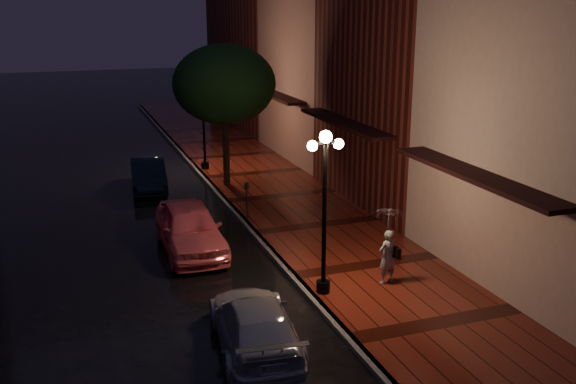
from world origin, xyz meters
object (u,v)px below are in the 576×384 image
object	(u,v)px
streetlamp_far	(203,116)
street_tree	(225,87)
navy_car	(148,174)
parking_meter	(247,197)
woman_with_umbrella	(388,234)
pink_car	(190,228)
silver_car	(255,324)
streetlamp_near	(325,203)

from	to	relation	value
streetlamp_far	street_tree	world-z (taller)	street_tree
navy_car	parking_meter	bearing A→B (deg)	-59.58
streetlamp_far	woman_with_umbrella	world-z (taller)	streetlamp_far
pink_car	streetlamp_far	bearing A→B (deg)	75.57
pink_car	silver_car	bearing A→B (deg)	-87.68
streetlamp_far	silver_car	world-z (taller)	streetlamp_far
pink_car	woman_with_umbrella	xyz separation A→B (m)	(4.46, -4.48, 0.80)
street_tree	streetlamp_far	bearing A→B (deg)	94.91
street_tree	parking_meter	world-z (taller)	street_tree
parking_meter	silver_car	bearing A→B (deg)	-122.44
pink_car	navy_car	bearing A→B (deg)	92.67
street_tree	woman_with_umbrella	xyz separation A→B (m)	(1.58, -11.03, -2.69)
street_tree	streetlamp_near	bearing A→B (deg)	-91.35
streetlamp_near	streetlamp_far	size ratio (longest dim) A/B	1.00
streetlamp_near	streetlamp_far	distance (m)	14.00
pink_car	parking_meter	size ratio (longest dim) A/B	3.33
streetlamp_near	parking_meter	bearing A→B (deg)	91.78
pink_car	silver_car	world-z (taller)	pink_car
streetlamp_near	woman_with_umbrella	bearing A→B (deg)	-1.29
streetlamp_near	navy_car	size ratio (longest dim) A/B	1.11
navy_car	parking_meter	distance (m)	6.17
streetlamp_near	silver_car	bearing A→B (deg)	-141.82
street_tree	parking_meter	xyz separation A→B (m)	(-0.46, -4.57, -3.29)
streetlamp_far	parking_meter	distance (m)	7.75
street_tree	navy_car	bearing A→B (deg)	162.29
navy_car	streetlamp_near	bearing A→B (deg)	-71.70
pink_car	navy_car	size ratio (longest dim) A/B	1.14
streetlamp_near	street_tree	xyz separation A→B (m)	(0.26, 10.99, 1.64)
pink_car	navy_car	xyz separation A→B (m)	(-0.24, 7.55, -0.11)
navy_car	woman_with_umbrella	distance (m)	12.94
streetlamp_near	navy_car	xyz separation A→B (m)	(-2.86, 11.99, -1.96)
streetlamp_far	parking_meter	bearing A→B (deg)	-91.51
street_tree	parking_meter	distance (m)	5.65
navy_car	woman_with_umbrella	bearing A→B (deg)	-63.78
woman_with_umbrella	parking_meter	xyz separation A→B (m)	(-2.04, 6.47, -0.59)
silver_car	parking_meter	bearing A→B (deg)	-98.65
navy_car	parking_meter	world-z (taller)	parking_meter
streetlamp_near	silver_car	world-z (taller)	streetlamp_near
silver_car	streetlamp_far	bearing A→B (deg)	-92.30
streetlamp_far	woman_with_umbrella	size ratio (longest dim) A/B	2.03
streetlamp_near	streetlamp_far	bearing A→B (deg)	90.00
woman_with_umbrella	street_tree	bearing A→B (deg)	-96.21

